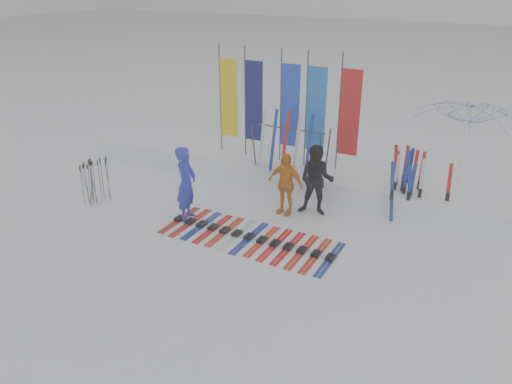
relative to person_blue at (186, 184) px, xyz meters
The scene contains 11 objects.
ground 2.31m from the person_blue, 40.51° to the right, with size 120.00×120.00×0.00m, color white.
snow_bank 3.66m from the person_blue, 63.65° to the left, with size 14.00×1.60×0.60m, color white.
person_blue is the anchor object (origin of this frame).
person_black 3.21m from the person_blue, 32.74° to the left, with size 0.88×0.69×1.82m, color black.
person_yellow 2.45m from the person_blue, 35.35° to the left, with size 0.95×0.40×1.62m, color orange.
tent_canopy 7.35m from the person_blue, 39.53° to the left, with size 2.91×2.96×2.67m, color white.
ski_row 2.07m from the person_blue, ahead, with size 4.14×1.67×0.07m.
pole_cluster 2.77m from the person_blue, behind, with size 0.57×0.76×1.24m.
feather_flags 3.79m from the person_blue, 73.19° to the left, with size 4.27×0.12×3.20m.
ski_rack 3.22m from the person_blue, 62.48° to the left, with size 2.04×0.80×1.23m.
upright_skis 5.53m from the person_blue, 31.42° to the left, with size 1.44×1.23×1.69m.
Camera 1 is at (5.15, -7.70, 5.65)m, focal length 35.00 mm.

